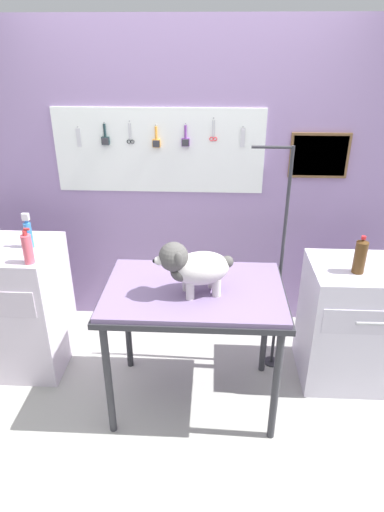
# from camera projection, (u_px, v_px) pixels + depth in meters

# --- Properties ---
(ground) EXTENTS (4.40, 4.00, 0.04)m
(ground) POSITION_uv_depth(u_px,v_px,m) (174.00, 431.00, 2.69)
(ground) COLOR #ABABA4
(rear_wall_panel) EXTENTS (4.00, 0.11, 2.30)m
(rear_wall_panel) POSITION_uv_depth(u_px,v_px,m) (186.00, 184.00, 3.31)
(rear_wall_panel) COLOR #997DB0
(rear_wall_panel) RESTS_ON ground
(grooming_table) EXTENTS (1.07, 0.71, 0.84)m
(grooming_table) POSITION_uv_depth(u_px,v_px,m) (194.00, 300.00, 2.58)
(grooming_table) COLOR #2D2D33
(grooming_table) RESTS_ON ground
(grooming_arm) EXTENTS (0.30, 0.11, 1.59)m
(grooming_arm) POSITION_uv_depth(u_px,v_px,m) (279.00, 274.00, 2.90)
(grooming_arm) COLOR #2D2D33
(grooming_arm) RESTS_ON ground
(dog) EXTENTS (0.44, 0.28, 0.33)m
(dog) POSITION_uv_depth(u_px,v_px,m) (193.00, 266.00, 2.41)
(dog) COLOR silver
(dog) RESTS_ON grooming_table
(counter_left) EXTENTS (0.80, 0.58, 0.92)m
(counter_left) POSITION_uv_depth(u_px,v_px,m) (5.00, 307.00, 3.06)
(counter_left) COLOR silver
(counter_left) RESTS_ON ground
(cabinet_right) EXTENTS (0.68, 0.54, 0.86)m
(cabinet_right) POSITION_uv_depth(u_px,v_px,m) (355.00, 323.00, 2.94)
(cabinet_right) COLOR silver
(cabinet_right) RESTS_ON ground
(spray_bottle_tall) EXTENTS (0.05, 0.05, 0.23)m
(spray_bottle_tall) POSITION_uv_depth(u_px,v_px,m) (28.00, 233.00, 2.81)
(spray_bottle_tall) COLOR #3479C2
(spray_bottle_tall) RESTS_ON counter_left
(conditioner_bottle) EXTENTS (0.06, 0.06, 0.23)m
(conditioner_bottle) POSITION_uv_depth(u_px,v_px,m) (28.00, 249.00, 2.61)
(conditioner_bottle) COLOR #E0596B
(conditioner_bottle) RESTS_ON counter_left
(soda_bottle) EXTENTS (0.07, 0.07, 0.24)m
(soda_bottle) POSITION_uv_depth(u_px,v_px,m) (360.00, 256.00, 2.64)
(soda_bottle) COLOR #4B2F13
(soda_bottle) RESTS_ON cabinet_right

